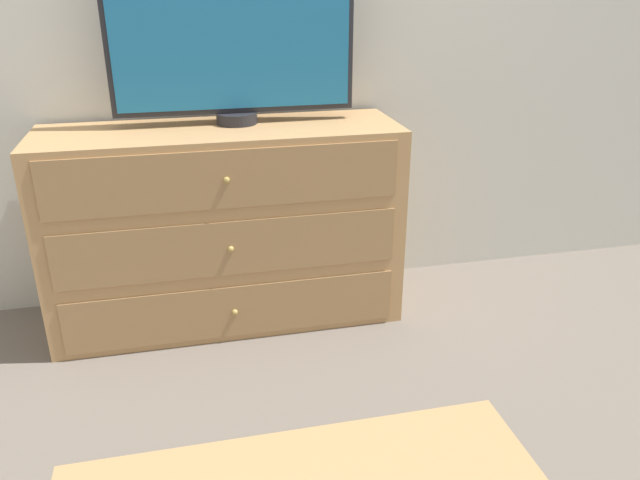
# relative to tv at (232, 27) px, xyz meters

# --- Properties ---
(ground_plane) EXTENTS (12.00, 12.00, 0.00)m
(ground_plane) POSITION_rel_tv_xyz_m (-0.04, 0.18, -1.17)
(ground_plane) COLOR #70665B
(dresser) EXTENTS (1.40, 0.47, 0.81)m
(dresser) POSITION_rel_tv_xyz_m (-0.08, -0.07, -0.77)
(dresser) COLOR tan
(dresser) RESTS_ON ground_plane
(tv) EXTENTS (0.93, 0.16, 0.70)m
(tv) POSITION_rel_tv_xyz_m (0.00, 0.00, 0.00)
(tv) COLOR #232328
(tv) RESTS_ON dresser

